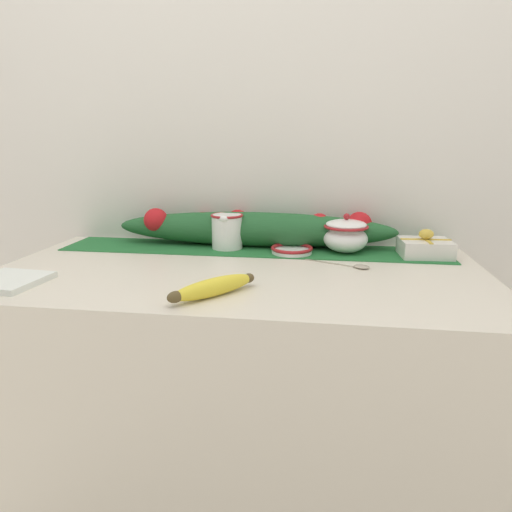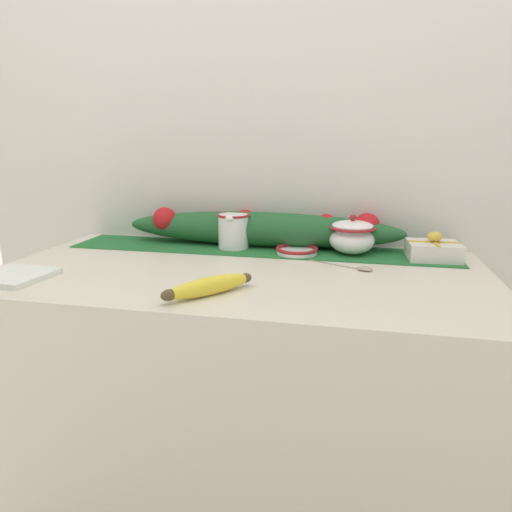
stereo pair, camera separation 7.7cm
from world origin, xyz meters
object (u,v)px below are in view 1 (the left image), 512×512
object	(u,v)px
small_dish	(292,250)
banana	(213,287)
cream_pitcher	(227,230)
spoon	(357,266)
sugar_bowl	(346,235)
gift_box	(425,247)
napkin_stack	(8,281)

from	to	relation	value
small_dish	banana	world-z (taller)	banana
cream_pitcher	banana	size ratio (longest dim) A/B	0.62
cream_pitcher	spoon	distance (m)	0.43
cream_pitcher	sugar_bowl	distance (m)	0.37
sugar_bowl	gift_box	distance (m)	0.23
napkin_stack	gift_box	world-z (taller)	gift_box
sugar_bowl	banana	size ratio (longest dim) A/B	0.69
banana	spoon	world-z (taller)	banana
small_dish	banana	distance (m)	0.44
napkin_stack	cream_pitcher	bearing A→B (deg)	44.20
cream_pitcher	banana	xyz separation A→B (m)	(0.06, -0.45, -0.04)
spoon	napkin_stack	bearing A→B (deg)	-137.41
spoon	gift_box	bearing A→B (deg)	61.38
cream_pitcher	napkin_stack	xyz separation A→B (m)	(-0.45, -0.44, -0.05)
sugar_bowl	small_dish	bearing A→B (deg)	-167.39
gift_box	banana	bearing A→B (deg)	-141.22
banana	gift_box	bearing A→B (deg)	38.78
banana	napkin_stack	distance (m)	0.51
cream_pitcher	napkin_stack	bearing A→B (deg)	-135.80
sugar_bowl	napkin_stack	size ratio (longest dim) A/B	0.86
spoon	gift_box	world-z (taller)	gift_box
sugar_bowl	napkin_stack	world-z (taller)	sugar_bowl
sugar_bowl	spoon	bearing A→B (deg)	-81.01
small_dish	gift_box	distance (m)	0.39
sugar_bowl	banana	xyz separation A→B (m)	(-0.31, -0.45, -0.04)
cream_pitcher	napkin_stack	distance (m)	0.63
banana	cream_pitcher	bearing A→B (deg)	97.91
banana	sugar_bowl	bearing A→B (deg)	55.69
cream_pitcher	spoon	bearing A→B (deg)	-23.16
small_dish	cream_pitcher	bearing A→B (deg)	169.77
banana	napkin_stack	xyz separation A→B (m)	(-0.51, 0.01, -0.01)
cream_pitcher	napkin_stack	size ratio (longest dim) A/B	0.77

